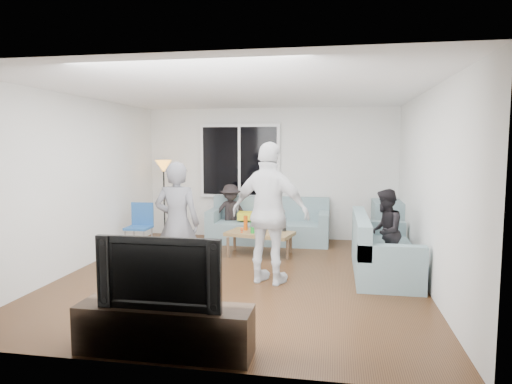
% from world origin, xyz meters
% --- Properties ---
extents(floor, '(5.00, 5.50, 0.04)m').
position_xyz_m(floor, '(0.00, 0.00, -0.02)').
color(floor, '#56351C').
rests_on(floor, ground).
extents(ceiling, '(5.00, 5.50, 0.04)m').
position_xyz_m(ceiling, '(0.00, 0.00, 2.62)').
color(ceiling, white).
rests_on(ceiling, ground).
extents(wall_back, '(5.00, 0.04, 2.60)m').
position_xyz_m(wall_back, '(0.00, 2.77, 1.30)').
color(wall_back, silver).
rests_on(wall_back, ground).
extents(wall_front, '(5.00, 0.04, 2.60)m').
position_xyz_m(wall_front, '(0.00, -2.77, 1.30)').
color(wall_front, silver).
rests_on(wall_front, ground).
extents(wall_left, '(0.04, 5.50, 2.60)m').
position_xyz_m(wall_left, '(-2.52, 0.00, 1.30)').
color(wall_left, silver).
rests_on(wall_left, ground).
extents(wall_right, '(0.04, 5.50, 2.60)m').
position_xyz_m(wall_right, '(2.52, 0.00, 1.30)').
color(wall_right, silver).
rests_on(wall_right, ground).
extents(window_frame, '(1.62, 0.06, 1.47)m').
position_xyz_m(window_frame, '(-0.60, 2.69, 1.55)').
color(window_frame, white).
rests_on(window_frame, wall_back).
extents(window_glass, '(1.50, 0.02, 1.35)m').
position_xyz_m(window_glass, '(-0.60, 2.65, 1.55)').
color(window_glass, black).
rests_on(window_glass, window_frame).
extents(window_mullion, '(0.05, 0.03, 1.35)m').
position_xyz_m(window_mullion, '(-0.60, 2.64, 1.55)').
color(window_mullion, white).
rests_on(window_mullion, window_frame).
extents(radiator, '(1.30, 0.12, 0.62)m').
position_xyz_m(radiator, '(-0.60, 2.65, 0.31)').
color(radiator, silver).
rests_on(radiator, floor).
extents(potted_plant, '(0.24, 0.21, 0.37)m').
position_xyz_m(potted_plant, '(-0.09, 2.62, 0.81)').
color(potted_plant, '#275C25').
rests_on(potted_plant, radiator).
extents(vase, '(0.18, 0.18, 0.17)m').
position_xyz_m(vase, '(-0.80, 2.62, 0.71)').
color(vase, silver).
rests_on(vase, radiator).
extents(sofa_back_section, '(2.30, 0.85, 0.85)m').
position_xyz_m(sofa_back_section, '(0.05, 2.27, 0.42)').
color(sofa_back_section, gray).
rests_on(sofa_back_section, floor).
extents(sofa_right_section, '(2.00, 0.85, 0.85)m').
position_xyz_m(sofa_right_section, '(2.02, 0.48, 0.42)').
color(sofa_right_section, gray).
rests_on(sofa_right_section, floor).
extents(sofa_corner, '(0.85, 0.85, 0.85)m').
position_xyz_m(sofa_corner, '(2.42, 2.27, 0.42)').
color(sofa_corner, gray).
rests_on(sofa_corner, floor).
extents(cushion_yellow, '(0.41, 0.36, 0.14)m').
position_xyz_m(cushion_yellow, '(-0.35, 2.25, 0.51)').
color(cushion_yellow, gold).
rests_on(cushion_yellow, sofa_back_section).
extents(cushion_red, '(0.40, 0.34, 0.13)m').
position_xyz_m(cushion_red, '(-0.07, 2.33, 0.51)').
color(cushion_red, maroon).
rests_on(cushion_red, sofa_back_section).
extents(coffee_table, '(1.21, 0.83, 0.40)m').
position_xyz_m(coffee_table, '(0.05, 1.25, 0.20)').
color(coffee_table, '#977649').
rests_on(coffee_table, floor).
extents(pitcher, '(0.17, 0.17, 0.17)m').
position_xyz_m(pitcher, '(0.01, 1.20, 0.49)').
color(pitcher, maroon).
rests_on(pitcher, coffee_table).
extents(side_chair, '(0.40, 0.40, 0.86)m').
position_xyz_m(side_chair, '(-2.05, 1.05, 0.43)').
color(side_chair, '#23549A').
rests_on(side_chair, floor).
extents(floor_lamp, '(0.32, 0.32, 1.56)m').
position_xyz_m(floor_lamp, '(-2.05, 2.26, 0.78)').
color(floor_lamp, '#FF9D30').
rests_on(floor_lamp, floor).
extents(player_left, '(0.63, 0.44, 1.66)m').
position_xyz_m(player_left, '(-0.76, -0.54, 0.83)').
color(player_left, '#4E4F54').
rests_on(player_left, floor).
extents(player_right, '(1.21, 0.78, 1.92)m').
position_xyz_m(player_right, '(0.44, -0.27, 0.96)').
color(player_right, silver).
rests_on(player_right, floor).
extents(spectator_right, '(0.58, 0.69, 1.24)m').
position_xyz_m(spectator_right, '(2.02, 0.45, 0.62)').
color(spectator_right, black).
rests_on(spectator_right, floor).
extents(spectator_back, '(0.81, 0.61, 1.11)m').
position_xyz_m(spectator_back, '(-0.70, 2.30, 0.55)').
color(spectator_back, black).
rests_on(spectator_back, floor).
extents(tv_console, '(1.60, 0.40, 0.44)m').
position_xyz_m(tv_console, '(-0.19, -2.50, 0.22)').
color(tv_console, '#312318').
rests_on(tv_console, floor).
extents(television, '(1.13, 0.15, 0.65)m').
position_xyz_m(television, '(-0.19, -2.50, 0.76)').
color(television, black).
rests_on(television, tv_console).
extents(bottle_b, '(0.08, 0.08, 0.25)m').
position_xyz_m(bottle_b, '(-0.05, 1.12, 0.53)').
color(bottle_b, '#198B27').
rests_on(bottle_b, coffee_table).
extents(bottle_e, '(0.07, 0.07, 0.22)m').
position_xyz_m(bottle_e, '(0.45, 1.38, 0.51)').
color(bottle_e, black).
rests_on(bottle_e, coffee_table).
extents(bottle_d, '(0.07, 0.07, 0.28)m').
position_xyz_m(bottle_d, '(0.26, 1.15, 0.54)').
color(bottle_d, orange).
rests_on(bottle_d, coffee_table).
extents(bottle_a, '(0.07, 0.07, 0.25)m').
position_xyz_m(bottle_a, '(-0.21, 1.35, 0.53)').
color(bottle_a, '#CD4D0C').
rests_on(bottle_a, coffee_table).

